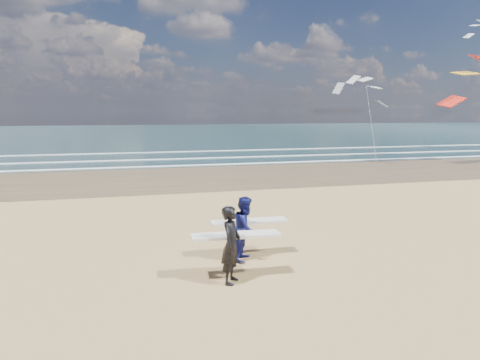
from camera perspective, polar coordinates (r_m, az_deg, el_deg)
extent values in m
cube|color=#4F402A|center=(35.27, 24.23, 1.67)|extent=(220.00, 12.00, 0.01)
cube|color=#183435|center=(84.26, 0.57, 6.39)|extent=(220.00, 100.00, 0.02)
cube|color=white|center=(39.09, 19.85, 2.66)|extent=(220.00, 0.50, 0.05)
cube|color=white|center=(43.02, 16.33, 3.39)|extent=(220.00, 0.50, 0.05)
cube|color=white|center=(48.69, 12.41, 4.18)|extent=(220.00, 0.50, 0.05)
imported|color=black|center=(10.36, -1.18, -8.64)|extent=(0.74, 0.83, 1.90)
cube|color=white|center=(10.70, -0.57, -7.36)|extent=(2.23, 0.66, 0.07)
imported|color=#0E114E|center=(11.95, 0.76, -6.46)|extent=(1.03, 1.10, 1.80)
cube|color=white|center=(12.30, 1.23, -5.53)|extent=(2.21, 0.56, 0.07)
cube|color=slate|center=(36.96, 17.74, 2.43)|extent=(0.12, 0.12, 0.10)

